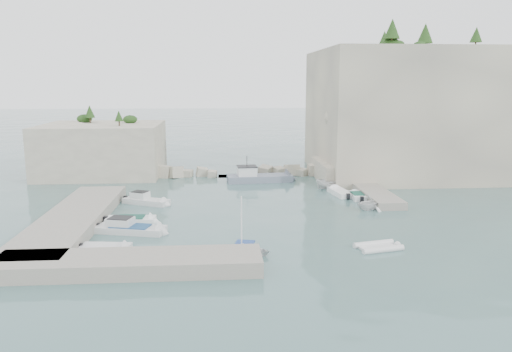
{
  "coord_description": "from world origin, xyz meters",
  "views": [
    {
      "loc": [
        -3.78,
        -45.28,
        12.74
      ],
      "look_at": [
        0.0,
        6.0,
        3.0
      ],
      "focal_mm": 35.0,
      "sensor_mm": 36.0,
      "label": 1
    }
  ],
  "objects": [
    {
      "name": "ground",
      "position": [
        0.0,
        0.0,
        0.0
      ],
      "size": [
        400.0,
        400.0,
        0.0
      ],
      "primitive_type": "plane",
      "color": "#486D6C",
      "rests_on": "ground"
    },
    {
      "name": "ledge_east",
      "position": [
        13.5,
        10.0,
        0.4
      ],
      "size": [
        3.0,
        16.0,
        0.8
      ],
      "primitive_type": "cube",
      "color": "#9E9689",
      "rests_on": "ground"
    },
    {
      "name": "cliff_terrace",
      "position": [
        13.0,
        18.0,
        1.25
      ],
      "size": [
        8.0,
        10.0,
        2.5
      ],
      "primitive_type": "cube",
      "color": "beige",
      "rests_on": "ground"
    },
    {
      "name": "breakwater",
      "position": [
        -1.0,
        22.0,
        0.7
      ],
      "size": [
        28.0,
        3.0,
        1.4
      ],
      "primitive_type": "cube",
      "color": "beige",
      "rests_on": "ground"
    },
    {
      "name": "motorboat_a",
      "position": [
        -11.61,
        6.79,
        0.0
      ],
      "size": [
        5.71,
        3.9,
        1.4
      ],
      "primitive_type": null,
      "rotation": [
        0.0,
        0.0,
        -0.45
      ],
      "color": "silver",
      "rests_on": "ground"
    },
    {
      "name": "quay_west",
      "position": [
        -17.0,
        -1.0,
        0.55
      ],
      "size": [
        5.0,
        24.0,
        1.1
      ],
      "primitive_type": "cube",
      "color": "#9E9689",
      "rests_on": "ground"
    },
    {
      "name": "outcrop_west",
      "position": [
        -20.0,
        25.0,
        3.5
      ],
      "size": [
        16.0,
        14.0,
        7.0
      ],
      "primitive_type": "cube",
      "color": "beige",
      "rests_on": "ground"
    },
    {
      "name": "inflatable_dinghy",
      "position": [
        8.38,
        -9.2,
        0.0
      ],
      "size": [
        4.06,
        2.62,
        0.44
      ],
      "primitive_type": null,
      "rotation": [
        0.0,
        0.0,
        0.23
      ],
      "color": "silver",
      "rests_on": "ground"
    },
    {
      "name": "vegetation",
      "position": [
        17.83,
        24.4,
        17.93
      ],
      "size": [
        53.48,
        13.88,
        13.4
      ],
      "color": "#1E4219",
      "rests_on": "ground"
    },
    {
      "name": "rowboat",
      "position": [
        -2.24,
        -9.75,
        0.0
      ],
      "size": [
        4.87,
        3.97,
        0.89
      ],
      "primitive_type": "imported",
      "rotation": [
        0.0,
        0.0,
        1.33
      ],
      "color": "white",
      "rests_on": "ground"
    },
    {
      "name": "motorboat_d",
      "position": [
        -11.5,
        -3.45,
        0.0
      ],
      "size": [
        6.86,
        3.54,
        1.4
      ],
      "primitive_type": null,
      "rotation": [
        0.0,
        0.0,
        -0.25
      ],
      "color": "silver",
      "rests_on": "ground"
    },
    {
      "name": "rowboat_mast",
      "position": [
        -2.24,
        -9.75,
        2.54
      ],
      "size": [
        0.1,
        0.1,
        4.2
      ],
      "primitive_type": "cylinder",
      "color": "white",
      "rests_on": "rowboat"
    },
    {
      "name": "quay_south",
      "position": [
        -10.0,
        -12.5,
        0.55
      ],
      "size": [
        18.0,
        4.0,
        1.1
      ],
      "primitive_type": "cube",
      "color": "#9E9689",
      "rests_on": "ground"
    },
    {
      "name": "tender_east_d",
      "position": [
        9.69,
        13.03,
        0.0
      ],
      "size": [
        4.01,
        1.87,
        1.49
      ],
      "primitive_type": "imported",
      "rotation": [
        0.0,
        0.0,
        1.68
      ],
      "color": "silver",
      "rests_on": "ground"
    },
    {
      "name": "motorboat_c",
      "position": [
        -11.98,
        -0.51,
        0.0
      ],
      "size": [
        4.92,
        2.01,
        0.7
      ],
      "primitive_type": null,
      "rotation": [
        0.0,
        0.0,
        -0.05
      ],
      "color": "white",
      "rests_on": "ground"
    },
    {
      "name": "tender_east_a",
      "position": [
        11.34,
        2.82,
        0.0
      ],
      "size": [
        4.08,
        3.86,
        1.7
      ],
      "primitive_type": "imported",
      "rotation": [
        0.0,
        0.0,
        1.99
      ],
      "color": "white",
      "rests_on": "ground"
    },
    {
      "name": "tender_east_c",
      "position": [
        9.92,
        9.5,
        0.0
      ],
      "size": [
        2.28,
        5.01,
        0.7
      ],
      "primitive_type": null,
      "rotation": [
        0.0,
        0.0,
        1.73
      ],
      "color": "white",
      "rests_on": "ground"
    },
    {
      "name": "cliff_east",
      "position": [
        23.0,
        23.0,
        8.5
      ],
      "size": [
        26.0,
        22.0,
        17.0
      ],
      "primitive_type": "cube",
      "color": "beige",
      "rests_on": "ground"
    },
    {
      "name": "work_boat",
      "position": [
        1.36,
        17.96,
        0.0
      ],
      "size": [
        9.38,
        3.42,
        2.2
      ],
      "primitive_type": null,
      "rotation": [
        0.0,
        0.0,
        0.08
      ],
      "color": "slate",
      "rests_on": "ground"
    },
    {
      "name": "tender_east_b",
      "position": [
        11.38,
        7.6,
        0.0
      ],
      "size": [
        1.41,
        3.98,
        0.7
      ],
      "primitive_type": null,
      "rotation": [
        0.0,
        0.0,
        1.56
      ],
      "color": "white",
      "rests_on": "ground"
    },
    {
      "name": "motorboat_e",
      "position": [
        -12.53,
        -8.41,
        0.0
      ],
      "size": [
        4.28,
        2.15,
        0.7
      ],
      "primitive_type": null,
      "rotation": [
        0.0,
        0.0,
        -0.12
      ],
      "color": "silver",
      "rests_on": "ground"
    }
  ]
}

